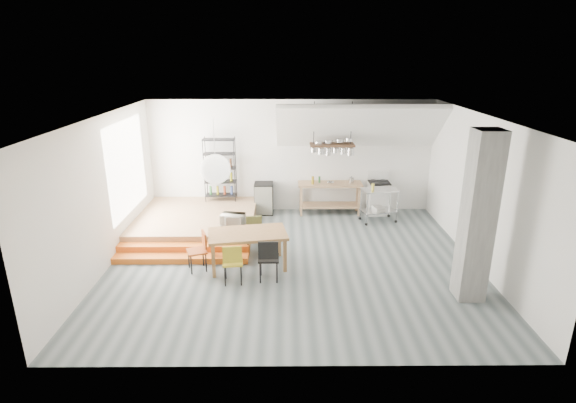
{
  "coord_description": "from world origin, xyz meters",
  "views": [
    {
      "loc": [
        -0.17,
        -9.05,
        4.44
      ],
      "look_at": [
        -0.11,
        0.8,
        1.15
      ],
      "focal_mm": 28.0,
      "sensor_mm": 36.0,
      "label": 1
    }
  ],
  "objects_px": {
    "mini_fridge": "(264,198)",
    "dining_table": "(248,236)",
    "rolling_cart": "(379,201)",
    "stove": "(378,197)"
  },
  "relations": [
    {
      "from": "stove",
      "to": "rolling_cart",
      "type": "distance_m",
      "value": 0.68
    },
    {
      "from": "mini_fridge",
      "to": "rolling_cart",
      "type": "bearing_deg",
      "value": -12.51
    },
    {
      "from": "dining_table",
      "to": "rolling_cart",
      "type": "height_order",
      "value": "rolling_cart"
    },
    {
      "from": "dining_table",
      "to": "mini_fridge",
      "type": "distance_m",
      "value": 3.41
    },
    {
      "from": "rolling_cart",
      "to": "stove",
      "type": "bearing_deg",
      "value": 66.51
    },
    {
      "from": "mini_fridge",
      "to": "dining_table",
      "type": "bearing_deg",
      "value": -93.24
    },
    {
      "from": "dining_table",
      "to": "mini_fridge",
      "type": "height_order",
      "value": "mini_fridge"
    },
    {
      "from": "stove",
      "to": "rolling_cart",
      "type": "relative_size",
      "value": 1.14
    },
    {
      "from": "stove",
      "to": "dining_table",
      "type": "bearing_deg",
      "value": -136.02
    },
    {
      "from": "mini_fridge",
      "to": "stove",
      "type": "bearing_deg",
      "value": -0.77
    }
  ]
}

